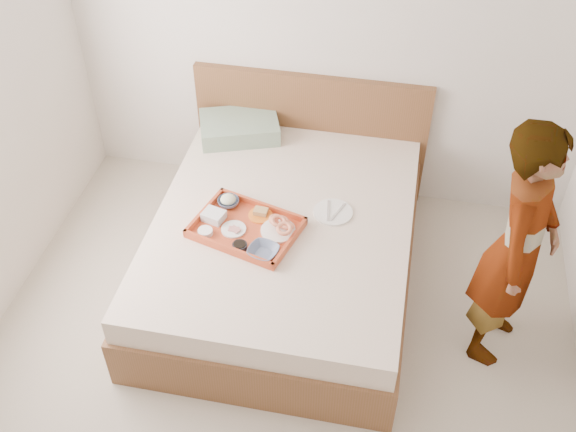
% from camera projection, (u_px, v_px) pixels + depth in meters
% --- Properties ---
extents(ground, '(3.50, 4.00, 0.01)m').
position_uv_depth(ground, '(263.00, 411.00, 3.79)').
color(ground, '#BEB2A0').
rests_on(ground, ground).
extents(wall_back, '(3.50, 0.01, 2.60)m').
position_uv_depth(wall_back, '(328.00, 27.00, 4.34)').
color(wall_back, silver).
rests_on(wall_back, ground).
extents(bed, '(1.65, 2.00, 0.53)m').
position_uv_depth(bed, '(283.00, 249.00, 4.34)').
color(bed, brown).
rests_on(bed, ground).
extents(headboard, '(1.65, 0.06, 0.95)m').
position_uv_depth(headboard, '(311.00, 134.00, 4.89)').
color(headboard, brown).
rests_on(headboard, ground).
extents(pillow, '(0.62, 0.52, 0.13)m').
position_uv_depth(pillow, '(239.00, 127.00, 4.75)').
color(pillow, gray).
rests_on(pillow, bed).
extents(tray, '(0.70, 0.59, 0.05)m').
position_uv_depth(tray, '(246.00, 227.00, 4.06)').
color(tray, '#D2562C').
rests_on(tray, bed).
extents(prawn_plate, '(0.26, 0.26, 0.01)m').
position_uv_depth(prawn_plate, '(278.00, 231.00, 4.05)').
color(prawn_plate, white).
rests_on(prawn_plate, tray).
extents(navy_bowl_big, '(0.21, 0.21, 0.04)m').
position_uv_depth(navy_bowl_big, '(263.00, 251.00, 3.90)').
color(navy_bowl_big, '#15274B').
rests_on(navy_bowl_big, tray).
extents(sauce_dish, '(0.11, 0.11, 0.03)m').
position_uv_depth(sauce_dish, '(240.00, 246.00, 3.94)').
color(sauce_dish, black).
rests_on(sauce_dish, tray).
extents(meat_plate, '(0.18, 0.18, 0.01)m').
position_uv_depth(meat_plate, '(234.00, 229.00, 4.06)').
color(meat_plate, white).
rests_on(meat_plate, tray).
extents(bread_plate, '(0.18, 0.18, 0.01)m').
position_uv_depth(bread_plate, '(260.00, 215.00, 4.15)').
color(bread_plate, orange).
rests_on(bread_plate, tray).
extents(salad_bowl, '(0.16, 0.16, 0.04)m').
position_uv_depth(salad_bowl, '(228.00, 202.00, 4.21)').
color(salad_bowl, '#15274B').
rests_on(salad_bowl, tray).
extents(plastic_tub, '(0.15, 0.13, 0.05)m').
position_uv_depth(plastic_tub, '(214.00, 216.00, 4.11)').
color(plastic_tub, silver).
rests_on(plastic_tub, tray).
extents(cheese_round, '(0.11, 0.11, 0.03)m').
position_uv_depth(cheese_round, '(205.00, 232.00, 4.02)').
color(cheese_round, white).
rests_on(cheese_round, tray).
extents(dinner_plate, '(0.28, 0.28, 0.01)m').
position_uv_depth(dinner_plate, '(333.00, 212.00, 4.19)').
color(dinner_plate, white).
rests_on(dinner_plate, bed).
extents(person, '(0.53, 0.66, 1.57)m').
position_uv_depth(person, '(518.00, 248.00, 3.62)').
color(person, silver).
rests_on(person, ground).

